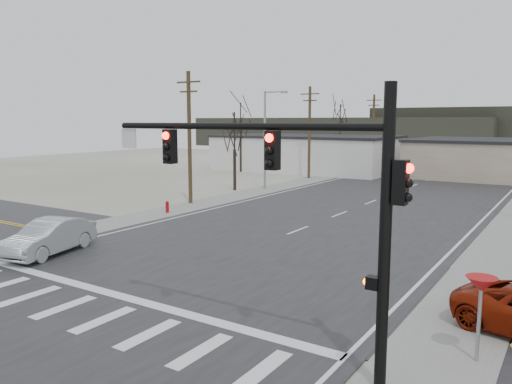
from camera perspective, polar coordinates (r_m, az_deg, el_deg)
ground at (r=22.60m, az=-4.91°, el=-8.19°), size 140.00×140.00×0.00m
main_road at (r=35.33m, az=10.18°, el=-2.28°), size 18.00×110.00×0.05m
cross_road at (r=22.59m, az=-4.91°, el=-8.14°), size 90.00×10.00×0.04m
sidewalk_left at (r=44.60m, az=0.08°, el=0.02°), size 3.00×90.00×0.06m
traffic_signal_mast at (r=12.30m, az=6.25°, el=0.28°), size 8.95×0.43×7.20m
fire_hydrant at (r=34.92m, az=-10.11°, el=-1.69°), size 0.24×0.24×0.87m
yield_sign at (r=14.37m, az=24.34°, el=-9.93°), size 0.80×0.80×2.35m
building_left_far at (r=64.33m, az=5.73°, el=4.48°), size 22.30×12.30×4.50m
upole_left_b at (r=38.28m, az=-7.62°, el=6.41°), size 2.20×0.30×10.00m
upole_left_c at (r=55.04m, az=6.12°, el=6.95°), size 2.20×0.30×10.00m
upole_left_d at (r=73.43m, az=13.25°, el=7.07°), size 2.20×0.30×10.00m
streetlight_main at (r=45.97m, az=1.23°, el=6.59°), size 2.40×0.25×9.00m
tree_left_near at (r=45.51m, az=-2.48°, el=6.75°), size 3.30×3.30×7.35m
tree_left_far at (r=68.77m, az=9.59°, el=8.00°), size 3.96×3.96×8.82m
tree_left_mid at (r=62.13m, az=-1.77°, el=8.10°), size 3.96×3.96×8.82m
hill_left at (r=119.36m, az=9.09°, el=6.70°), size 70.00×18.00×7.00m
sedan_crossing at (r=25.76m, az=-22.54°, el=-4.76°), size 2.90×5.26×1.64m
car_far_a at (r=68.41m, az=24.58°, el=2.71°), size 3.70×5.06×1.36m
car_far_b at (r=76.66m, az=20.01°, el=3.55°), size 2.82×4.94×1.58m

